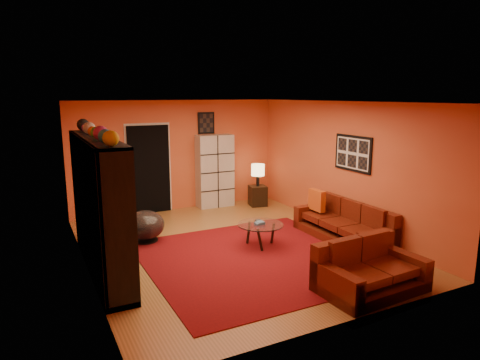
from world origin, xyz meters
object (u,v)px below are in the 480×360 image
entertainment_unit (99,205)px  storage_cabinet (215,171)px  tv (103,208)px  sofa (346,224)px  bowl_chair (145,225)px  side_table (258,196)px  loveseat (367,270)px  table_lamp (258,170)px  coffee_table (260,227)px

entertainment_unit → storage_cabinet: (3.16, 2.80, -0.16)m
tv → sofa: 4.46m
tv → bowl_chair: 1.49m
bowl_chair → side_table: size_ratio=1.45×
sofa → tv: bearing=172.5°
tv → sofa: (4.36, -0.60, -0.71)m
side_table → storage_cabinet: bearing=156.0°
sofa → bowl_chair: sofa is taller
loveseat → table_lamp: bearing=-13.5°
sofa → bowl_chair: size_ratio=2.86×
sofa → coffee_table: (-1.67, 0.37, 0.09)m
table_lamp → entertainment_unit: bearing=-150.2°
side_table → loveseat: bearing=-100.7°
coffee_table → table_lamp: table_lamp is taller
side_table → sofa: bearing=-84.6°
storage_cabinet → side_table: size_ratio=3.54×
coffee_table → storage_cabinet: bearing=82.0°
bowl_chair → table_lamp: (3.19, 1.37, 0.57)m
storage_cabinet → tv: bearing=-137.8°
tv → table_lamp: size_ratio=1.76×
loveseat → coffee_table: (-0.49, 2.20, 0.09)m
bowl_chair → sofa: bearing=-24.6°
tv → bowl_chair: size_ratio=1.32×
entertainment_unit → table_lamp: entertainment_unit is taller
coffee_table → side_table: size_ratio=1.67×
entertainment_unit → table_lamp: 4.76m
coffee_table → bowl_chair: 2.17m
bowl_chair → side_table: bowl_chair is taller
loveseat → bowl_chair: (-2.29, 3.41, 0.03)m
tv → loveseat: bearing=-127.4°
tv → storage_cabinet: 4.18m
tv → loveseat: (3.18, -2.43, -0.71)m
sofa → coffee_table: sofa is taller
sofa → storage_cabinet: 3.66m
entertainment_unit → coffee_table: 2.83m
bowl_chair → storage_cabinet: bearing=39.1°
bowl_chair → coffee_table: bearing=-34.1°
storage_cabinet → table_lamp: 1.06m
loveseat → table_lamp: (0.90, 4.79, 0.60)m
tv → coffee_table: bearing=-95.0°
side_table → table_lamp: size_ratio=0.92×
tv → side_table: bearing=-60.0°
entertainment_unit → side_table: bearing=29.8°
table_lamp → loveseat: bearing=-100.7°
entertainment_unit → side_table: size_ratio=6.00×
side_table → bowl_chair: bearing=-156.7°
sofa → bowl_chair: bearing=155.8°
tv → side_table: tv is taller
tv → sofa: bearing=-97.9°
coffee_table → table_lamp: bearing=61.7°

